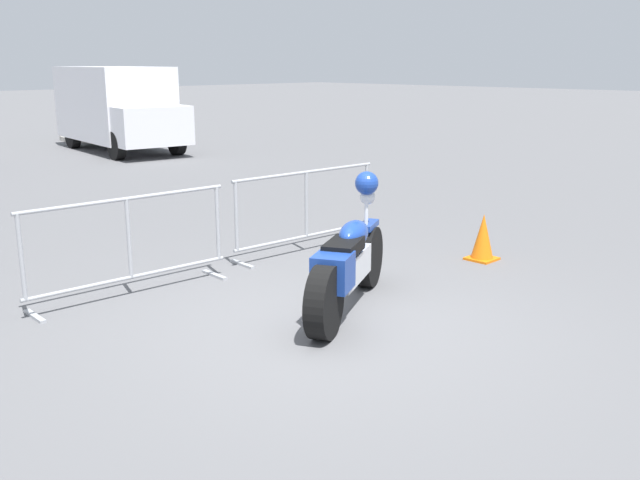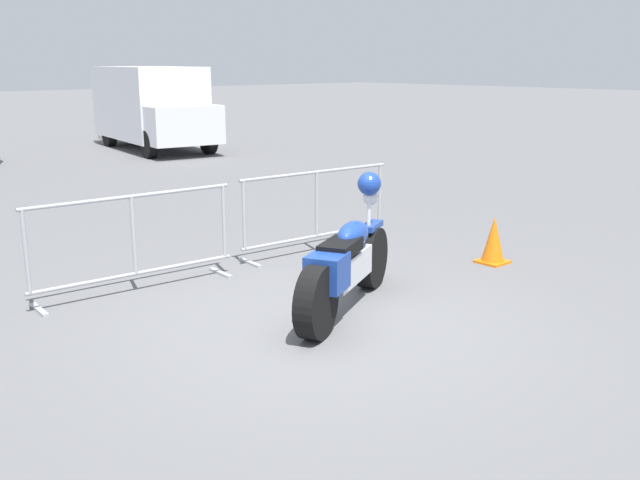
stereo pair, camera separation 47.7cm
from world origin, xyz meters
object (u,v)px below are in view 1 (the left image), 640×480
(motorcycle, at_px, (348,262))
(crowd_barrier_near, at_px, (129,245))
(crowd_barrier_far, at_px, (306,210))
(delivery_van, at_px, (118,106))
(traffic_cone, at_px, (483,238))

(motorcycle, xyz_separation_m, crowd_barrier_near, (-1.30, 1.94, 0.06))
(crowd_barrier_near, bearing_deg, crowd_barrier_far, 0.00)
(crowd_barrier_far, bearing_deg, delivery_van, 71.11)
(traffic_cone, bearing_deg, crowd_barrier_near, 153.87)
(crowd_barrier_near, distance_m, traffic_cone, 4.31)
(motorcycle, bearing_deg, traffic_cone, -26.04)
(motorcycle, distance_m, crowd_barrier_far, 2.34)
(delivery_van, bearing_deg, crowd_barrier_far, -11.04)
(crowd_barrier_near, relative_size, traffic_cone, 3.95)
(traffic_cone, bearing_deg, crowd_barrier_far, 123.49)
(traffic_cone, bearing_deg, motorcycle, -178.88)
(motorcycle, relative_size, delivery_van, 0.41)
(crowd_barrier_near, height_order, traffic_cone, crowd_barrier_near)
(crowd_barrier_far, bearing_deg, traffic_cone, -56.51)
(crowd_barrier_near, bearing_deg, motorcycle, -56.16)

